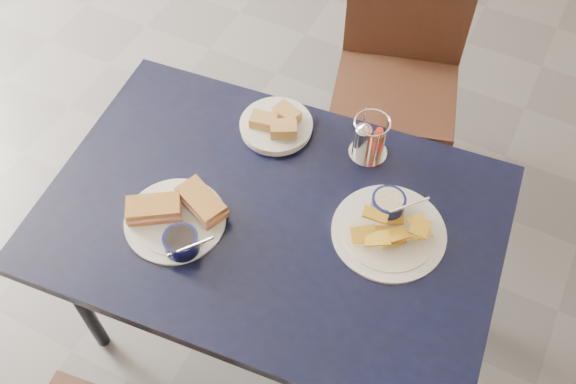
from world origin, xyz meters
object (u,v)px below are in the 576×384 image
at_px(plantain_plate, 389,223).
at_px(condiment_caddy, 368,139).
at_px(chair_far, 407,62).
at_px(sandwich_plate, 178,217).
at_px(bread_basket, 277,125).
at_px(dining_table, 272,227).

relative_size(plantain_plate, condiment_caddy, 2.21).
relative_size(chair_far, sandwich_plate, 3.14).
bearing_deg(sandwich_plate, bread_basket, 78.66).
relative_size(chair_far, plantain_plate, 3.15).
bearing_deg(plantain_plate, condiment_caddy, 125.84).
relative_size(sandwich_plate, plantain_plate, 1.00).
xyz_separation_m(sandwich_plate, plantain_plate, (0.50, 0.24, -0.01)).
xyz_separation_m(plantain_plate, bread_basket, (-0.42, 0.17, 0.00)).
height_order(bread_basket, condiment_caddy, condiment_caddy).
xyz_separation_m(sandwich_plate, condiment_caddy, (0.35, 0.45, 0.03)).
distance_m(sandwich_plate, condiment_caddy, 0.57).
relative_size(chair_far, condiment_caddy, 6.95).
relative_size(plantain_plate, bread_basket, 1.43).
height_order(dining_table, sandwich_plate, sandwich_plate).
bearing_deg(dining_table, condiment_caddy, 65.22).
distance_m(dining_table, plantain_plate, 0.32).
bearing_deg(sandwich_plate, dining_table, 33.35).
relative_size(dining_table, sandwich_plate, 4.28).
bearing_deg(dining_table, bread_basket, 114.64).
bearing_deg(sandwich_plate, chair_far, 76.02).
bearing_deg(plantain_plate, bread_basket, 158.24).
height_order(sandwich_plate, condiment_caddy, condiment_caddy).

